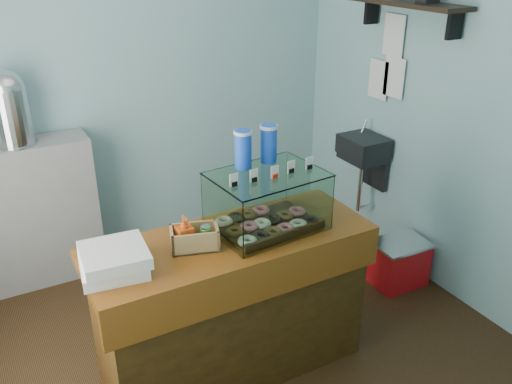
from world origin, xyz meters
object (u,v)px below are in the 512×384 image
display_case (264,198)px  coffee_urn (9,107)px  red_cooler (399,263)px  counter (232,304)px

display_case → coffee_urn: coffee_urn is taller
display_case → red_cooler: bearing=1.9°
red_cooler → display_case: bearing=-171.0°
display_case → coffee_urn: 1.91m
counter → red_cooler: 1.53m
counter → coffee_urn: bearing=119.2°
coffee_urn → display_case: bearing=-53.9°
red_cooler → counter: bearing=-170.4°
display_case → red_cooler: display_case is taller
display_case → coffee_urn: (-1.11, 1.52, 0.30)m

